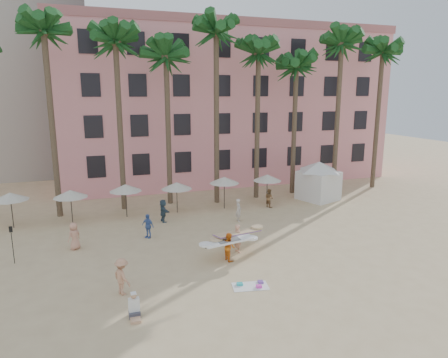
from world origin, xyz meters
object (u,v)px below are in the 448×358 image
object	(u,v)px
carrier_white	(229,245)
pink_hotel	(220,107)
carrier_yellow	(238,236)
cabana	(319,177)

from	to	relation	value
carrier_white	pink_hotel	bearing A→B (deg)	73.37
pink_hotel	carrier_yellow	world-z (taller)	pink_hotel
pink_hotel	carrier_yellow	size ratio (longest dim) A/B	10.51
carrier_white	cabana	bearing A→B (deg)	40.16
pink_hotel	cabana	distance (m)	15.60
carrier_yellow	carrier_white	world-z (taller)	carrier_yellow
pink_hotel	carrier_yellow	bearing A→B (deg)	-105.20
cabana	carrier_yellow	size ratio (longest dim) A/B	1.73
cabana	pink_hotel	bearing A→B (deg)	110.43
carrier_yellow	carrier_white	bearing A→B (deg)	-133.15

